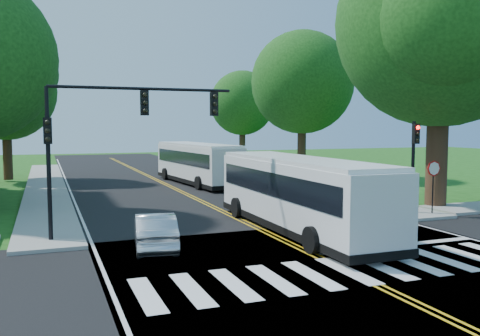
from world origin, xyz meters
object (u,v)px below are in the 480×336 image
signal_ne (414,154)px  suv (305,189)px  hatchback (155,231)px  signal_nw (114,124)px  bus_lead (298,193)px  dark_sedan (265,181)px  bus_follow (197,162)px

signal_ne → suv: size_ratio=0.91×
hatchback → suv: 13.30m
signal_nw → bus_lead: signal_nw is taller
dark_sedan → signal_ne: bearing=112.0°
signal_nw → hatchback: 4.46m
bus_follow → dark_sedan: size_ratio=2.61×
signal_ne → dark_sedan: 11.63m
signal_ne → hatchback: signal_ne is taller
bus_lead → suv: bearing=-120.0°
signal_nw → hatchback: size_ratio=1.84×
bus_lead → dark_sedan: bearing=-107.4°
signal_ne → bus_lead: size_ratio=0.38×
dark_sedan → signal_nw: bearing=51.9°
bus_lead → signal_ne: bearing=-169.2°
dark_sedan → bus_follow: bearing=-55.5°
signal_ne → bus_follow: 17.86m
suv → bus_lead: bearing=70.6°
hatchback → suv: suv is taller
signal_nw → signal_ne: bearing=0.0°
dark_sedan → hatchback: bearing=59.9°
bus_follow → hatchback: bearing=64.4°
signal_nw → dark_sedan: signal_nw is taller
signal_ne → hatchback: 13.39m
signal_nw → hatchback: (1.06, -2.20, -3.73)m
signal_nw → bus_follow: signal_nw is taller
signal_nw → suv: 13.49m
signal_nw → suv: signal_nw is taller
bus_follow → signal_nw: bearing=59.0°
bus_lead → hatchback: 6.27m
bus_follow → suv: bus_follow is taller
bus_lead → dark_sedan: (3.96, 12.27, -0.93)m
signal_nw → bus_follow: (8.16, 16.81, -2.78)m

